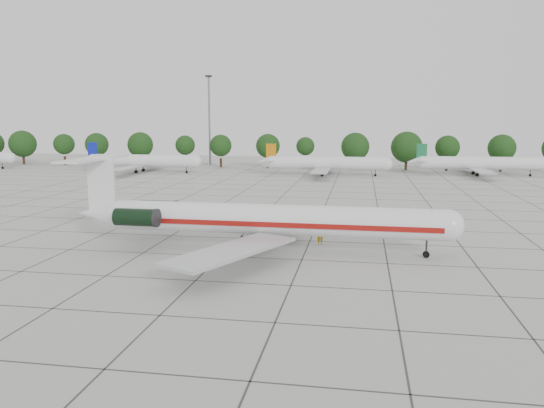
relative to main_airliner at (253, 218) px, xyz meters
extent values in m
plane|color=#B6B6AF|center=(-2.63, 5.02, -3.29)|extent=(260.00, 260.00, 0.00)
cube|color=#383838|center=(-2.63, 20.02, -3.29)|extent=(170.00, 170.00, 0.02)
cylinder|color=silver|center=(2.21, -0.02, -0.03)|extent=(33.61, 3.44, 3.08)
sphere|color=silver|center=(19.00, -0.20, -0.03)|extent=(3.08, 3.08, 3.08)
cone|color=silver|center=(-16.91, 0.18, -0.03)|extent=(4.70, 3.13, 3.08)
cube|color=maroon|center=(2.23, 1.53, -0.26)|extent=(32.65, 0.41, 0.51)
cube|color=maroon|center=(2.19, -1.58, -0.26)|extent=(32.65, 0.41, 0.51)
cube|color=#B7BABC|center=(-0.03, 8.40, -1.29)|extent=(9.69, 14.52, 0.28)
cube|color=#B7BABC|center=(-0.21, -8.39, -1.29)|extent=(9.92, 14.47, 0.28)
cube|color=black|center=(-11.29, 2.22, 0.25)|extent=(2.07, 1.23, 0.23)
cylinder|color=black|center=(-11.28, 2.87, 0.25)|extent=(4.50, 1.82, 1.77)
cube|color=black|center=(-11.34, -1.98, 0.25)|extent=(2.07, 1.23, 0.23)
cylinder|color=black|center=(-11.34, -2.63, 0.25)|extent=(4.50, 1.82, 1.77)
cube|color=silver|center=(-16.44, 0.18, 3.24)|extent=(2.99, 0.29, 5.60)
cube|color=silver|center=(-17.10, 0.18, 5.85)|extent=(2.92, 11.22, 0.21)
cylinder|color=black|center=(17.14, -0.18, -2.41)|extent=(0.19, 0.19, 1.77)
cylinder|color=black|center=(17.14, -0.18, -2.97)|extent=(0.66, 0.27, 0.65)
cylinder|color=black|center=(-0.56, 2.43, -2.08)|extent=(0.23, 0.23, 1.68)
cylinder|color=black|center=(-0.56, 2.43, -2.83)|extent=(0.94, 0.57, 0.93)
cylinder|color=black|center=(-0.61, -2.42, -2.08)|extent=(0.23, 0.23, 1.68)
cylinder|color=black|center=(-0.61, -2.42, -2.83)|extent=(0.94, 0.57, 0.93)
imported|color=#CAA20B|center=(6.57, 3.66, -2.34)|extent=(0.72, 0.50, 1.91)
cylinder|color=silver|center=(-42.81, 72.71, -0.29)|extent=(27.20, 3.00, 3.00)
cube|color=#B7BABC|center=(-43.81, 72.71, -1.49)|extent=(3.50, 27.20, 0.25)
cube|color=#0C169C|center=(-56.25, 72.71, 2.31)|extent=(2.40, 0.25, 3.60)
cylinder|color=black|center=(-43.81, 74.91, -2.89)|extent=(0.80, 0.45, 0.80)
cylinder|color=black|center=(-43.81, 70.51, -2.89)|extent=(0.80, 0.45, 0.80)
cylinder|color=silver|center=(2.83, 73.33, -0.29)|extent=(27.20, 3.00, 3.00)
cube|color=#B7BABC|center=(1.83, 73.33, -1.49)|extent=(3.50, 27.20, 0.25)
cube|color=#BC6C0B|center=(-10.61, 73.33, 2.31)|extent=(2.40, 0.25, 3.60)
cylinder|color=black|center=(1.83, 75.53, -2.89)|extent=(0.80, 0.45, 0.80)
cylinder|color=black|center=(1.83, 71.13, -2.89)|extent=(0.80, 0.45, 0.80)
cylinder|color=silver|center=(38.36, 79.08, -0.29)|extent=(27.20, 3.00, 3.00)
cube|color=#B7BABC|center=(37.36, 79.08, -1.49)|extent=(3.50, 27.20, 0.25)
cube|color=#156239|center=(24.92, 79.08, 2.31)|extent=(2.40, 0.25, 3.60)
cylinder|color=black|center=(37.36, 81.28, -2.89)|extent=(0.80, 0.45, 0.80)
cylinder|color=black|center=(37.36, 76.88, -2.89)|extent=(0.80, 0.45, 0.80)
cylinder|color=#332114|center=(-87.46, 90.02, -2.04)|extent=(0.70, 0.70, 2.50)
sphere|color=black|center=(-87.46, 90.02, 2.71)|extent=(7.79, 7.79, 7.79)
cylinder|color=#332114|center=(-74.27, 90.02, -2.04)|extent=(0.70, 0.70, 2.50)
sphere|color=black|center=(-74.27, 90.02, 2.71)|extent=(5.94, 5.94, 5.94)
cylinder|color=#332114|center=(-64.08, 90.02, -2.04)|extent=(0.70, 0.70, 2.50)
sphere|color=black|center=(-64.08, 90.02, 2.71)|extent=(6.57, 6.57, 6.57)
cylinder|color=#332114|center=(-50.89, 90.02, -2.04)|extent=(0.70, 0.70, 2.50)
sphere|color=black|center=(-50.89, 90.02, 2.71)|extent=(7.15, 7.15, 7.15)
cylinder|color=#332114|center=(-37.70, 90.02, -2.04)|extent=(0.70, 0.70, 2.50)
sphere|color=black|center=(-37.70, 90.02, 2.71)|extent=(5.43, 5.43, 5.43)
cylinder|color=#332114|center=(-27.51, 90.02, -2.04)|extent=(0.70, 0.70, 2.50)
sphere|color=black|center=(-27.51, 90.02, 2.71)|extent=(5.99, 5.99, 5.99)
cylinder|color=#332114|center=(-14.32, 90.02, -2.04)|extent=(0.70, 0.70, 2.50)
sphere|color=black|center=(-14.32, 90.02, 2.71)|extent=(6.50, 6.50, 6.50)
cylinder|color=#332114|center=(-4.13, 90.02, -2.04)|extent=(0.70, 0.70, 2.50)
sphere|color=black|center=(-4.13, 90.02, 2.71)|extent=(4.93, 4.93, 4.93)
cylinder|color=#332114|center=(9.06, 90.02, -2.04)|extent=(0.70, 0.70, 2.50)
sphere|color=black|center=(9.06, 90.02, 2.71)|extent=(7.40, 7.40, 7.40)
cylinder|color=#332114|center=(22.25, 90.02, -2.04)|extent=(0.70, 0.70, 2.50)
sphere|color=black|center=(22.25, 90.02, 2.71)|extent=(8.08, 8.08, 8.08)
cylinder|color=#332114|center=(32.44, 90.02, -2.04)|extent=(0.70, 0.70, 2.50)
sphere|color=black|center=(32.44, 90.02, 2.71)|extent=(6.17, 6.17, 6.17)
cylinder|color=#332114|center=(45.63, 90.02, -2.04)|extent=(0.70, 0.70, 2.50)
sphere|color=black|center=(45.63, 90.02, 2.71)|extent=(6.82, 6.82, 6.82)
cylinder|color=slate|center=(-32.63, 97.02, 9.21)|extent=(0.56, 0.56, 25.00)
cube|color=black|center=(-32.63, 97.02, 21.91)|extent=(1.60, 1.60, 0.50)
camera|label=1|loc=(10.69, -51.78, 10.03)|focal=35.00mm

